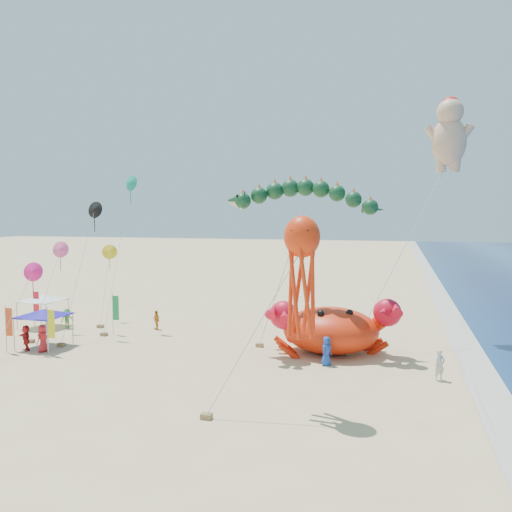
{
  "coord_description": "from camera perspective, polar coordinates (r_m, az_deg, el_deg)",
  "views": [
    {
      "loc": [
        7.25,
        -30.26,
        9.19
      ],
      "look_at": [
        -2.0,
        2.0,
        6.5
      ],
      "focal_mm": 35.0,
      "sensor_mm": 36.0,
      "label": 1
    }
  ],
  "objects": [
    {
      "name": "small_kites",
      "position": [
        40.95,
        -18.83,
        1.44
      ],
      "size": [
        6.26,
        14.08,
        12.54
      ],
      "color": "black",
      "rests_on": "ground"
    },
    {
      "name": "feather_flags",
      "position": [
        39.49,
        -22.09,
        -6.23
      ],
      "size": [
        7.91,
        6.58,
        3.2
      ],
      "color": "gray",
      "rests_on": "ground"
    },
    {
      "name": "ground",
      "position": [
        32.45,
        2.48,
        -11.88
      ],
      "size": [
        320.0,
        320.0,
        0.0
      ],
      "primitive_type": "plane",
      "color": "#D1B784",
      "rests_on": "ground"
    },
    {
      "name": "canopy_white",
      "position": [
        44.99,
        -23.19,
        -4.42
      ],
      "size": [
        3.34,
        3.34,
        2.71
      ],
      "color": "gray",
      "rests_on": "ground"
    },
    {
      "name": "beachgoers",
      "position": [
        36.44,
        -14.66,
        -8.76
      ],
      "size": [
        29.25,
        9.36,
        1.86
      ],
      "color": "#1C46A6",
      "rests_on": "ground"
    },
    {
      "name": "dragon_kite",
      "position": [
        33.65,
        5.35,
        6.31
      ],
      "size": [
        10.34,
        3.04,
        11.35
      ],
      "color": "#0F391E",
      "rests_on": "ground"
    },
    {
      "name": "cherub_kite",
      "position": [
        40.45,
        21.21,
        13.02
      ],
      "size": [
        7.84,
        8.43,
        17.91
      ],
      "color": "#E5AF8B",
      "rests_on": "ground"
    },
    {
      "name": "canopy_blue",
      "position": [
        38.12,
        -23.12,
        -5.99
      ],
      "size": [
        3.23,
        3.23,
        2.71
      ],
      "color": "gray",
      "rests_on": "ground"
    },
    {
      "name": "foam_strip",
      "position": [
        31.98,
        24.42,
        -12.52
      ],
      "size": [
        320.0,
        320.0,
        0.0
      ],
      "primitive_type": "plane",
      "color": "silver",
      "rests_on": "ground"
    },
    {
      "name": "octopus_kite",
      "position": [
        23.07,
        5.21,
        -1.33
      ],
      "size": [
        5.04,
        2.99,
        9.21
      ],
      "color": "red",
      "rests_on": "ground"
    },
    {
      "name": "crab_inflatable",
      "position": [
        34.1,
        8.49,
        -8.19
      ],
      "size": [
        8.7,
        7.39,
        3.81
      ],
      "color": "red",
      "rests_on": "ground"
    }
  ]
}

